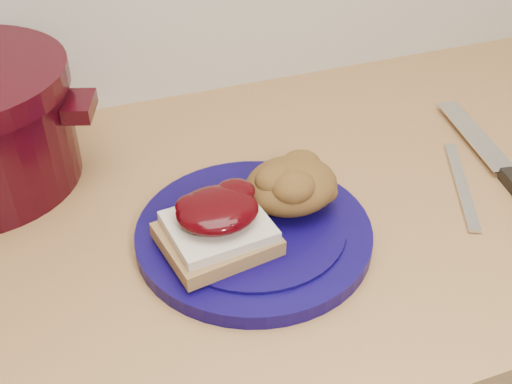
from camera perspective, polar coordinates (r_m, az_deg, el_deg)
name	(u,v)px	position (r m, az deg, el deg)	size (l,w,h in m)	color
plate	(254,234)	(0.71, -0.19, -3.74)	(0.26, 0.26, 0.02)	#0B0440
sandwich	(217,225)	(0.67, -3.46, -2.96)	(0.12, 0.11, 0.06)	olive
stuffing_mound	(291,186)	(0.72, 3.16, 0.58)	(0.11, 0.09, 0.05)	brown
chef_knife	(512,179)	(0.85, 21.78, 1.09)	(0.07, 0.29, 0.02)	black
butter_knife	(461,184)	(0.83, 17.79, 0.67)	(0.18, 0.01, 0.00)	silver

